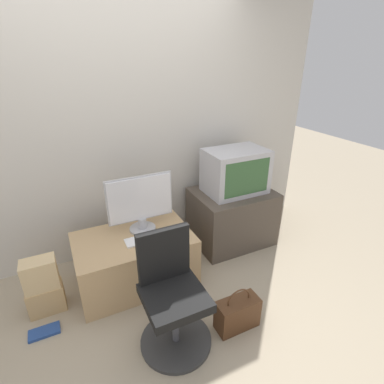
# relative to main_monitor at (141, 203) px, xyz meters

# --- Properties ---
(ground_plane) EXTENTS (12.00, 12.00, 0.00)m
(ground_plane) POSITION_rel_main_monitor_xyz_m (-0.04, -0.82, -0.74)
(ground_plane) COLOR tan
(wall_back) EXTENTS (4.40, 0.05, 2.60)m
(wall_back) POSITION_rel_main_monitor_xyz_m (-0.04, 0.50, 0.56)
(wall_back) COLOR beige
(wall_back) RESTS_ON ground_plane
(desk) EXTENTS (1.02, 0.65, 0.47)m
(desk) POSITION_rel_main_monitor_xyz_m (-0.12, -0.09, -0.50)
(desk) COLOR tan
(desk) RESTS_ON ground_plane
(side_stand) EXTENTS (0.83, 0.64, 0.60)m
(side_stand) POSITION_rel_main_monitor_xyz_m (1.04, 0.10, -0.44)
(side_stand) COLOR #4C4238
(side_stand) RESTS_ON ground_plane
(main_monitor) EXTENTS (0.59, 0.24, 0.52)m
(main_monitor) POSITION_rel_main_monitor_xyz_m (0.00, 0.00, 0.00)
(main_monitor) COLOR #B2B2B7
(main_monitor) RESTS_ON desk
(keyboard) EXTENTS (0.38, 0.13, 0.01)m
(keyboard) POSITION_rel_main_monitor_xyz_m (-0.01, -0.17, -0.26)
(keyboard) COLOR white
(keyboard) RESTS_ON desk
(mouse) EXTENTS (0.06, 0.04, 0.03)m
(mouse) POSITION_rel_main_monitor_xyz_m (0.23, -0.15, -0.25)
(mouse) COLOR #4C4C51
(mouse) RESTS_ON desk
(crt_tv) EXTENTS (0.62, 0.43, 0.46)m
(crt_tv) POSITION_rel_main_monitor_xyz_m (1.05, 0.10, 0.09)
(crt_tv) COLOR #B7B7BC
(crt_tv) RESTS_ON side_stand
(office_chair) EXTENTS (0.52, 0.52, 0.87)m
(office_chair) POSITION_rel_main_monitor_xyz_m (-0.05, -0.82, -0.37)
(office_chair) COLOR #333333
(office_chair) RESTS_ON ground_plane
(cardboard_box_lower) EXTENTS (0.28, 0.17, 0.24)m
(cardboard_box_lower) POSITION_rel_main_monitor_xyz_m (-0.88, -0.12, -0.62)
(cardboard_box_lower) COLOR tan
(cardboard_box_lower) RESTS_ON ground_plane
(cardboard_box_upper) EXTENTS (0.25, 0.16, 0.26)m
(cardboard_box_upper) POSITION_rel_main_monitor_xyz_m (-0.88, -0.12, -0.37)
(cardboard_box_upper) COLOR #D1B27F
(cardboard_box_upper) RESTS_ON cardboard_box_lower
(handbag) EXTENTS (0.33, 0.15, 0.37)m
(handbag) POSITION_rel_main_monitor_xyz_m (0.43, -0.94, -0.61)
(handbag) COLOR #4C2D19
(handbag) RESTS_ON ground_plane
(book) EXTENTS (0.22, 0.11, 0.02)m
(book) POSITION_rel_main_monitor_xyz_m (-0.92, -0.36, -0.73)
(book) COLOR navy
(book) RESTS_ON ground_plane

